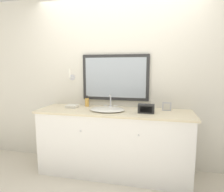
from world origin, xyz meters
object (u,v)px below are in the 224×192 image
at_px(soap_bottle, 87,102).
at_px(appliance_box, 146,109).
at_px(picture_frame, 167,107).
at_px(sink_basin, 107,109).

relative_size(soap_bottle, appliance_box, 0.80).
height_order(soap_bottle, picture_frame, soap_bottle).
bearing_deg(sink_basin, appliance_box, -2.95).
bearing_deg(sink_basin, picture_frame, 11.73).
height_order(sink_basin, soap_bottle, sink_basin).
bearing_deg(appliance_box, sink_basin, 177.05).
relative_size(sink_basin, appliance_box, 2.31).
bearing_deg(soap_bottle, picture_frame, -2.84).
relative_size(appliance_box, picture_frame, 1.76).
height_order(sink_basin, picture_frame, sink_basin).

